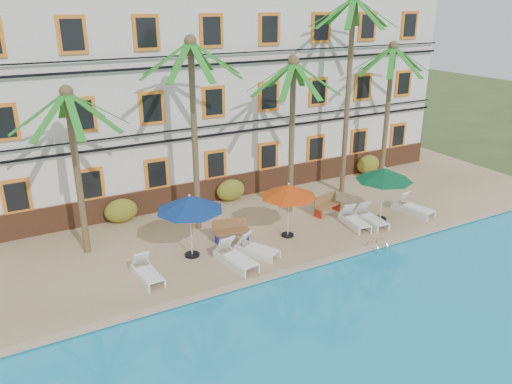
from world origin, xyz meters
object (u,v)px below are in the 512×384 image
lounger_c (256,248)px  lounger_f (413,207)px  umbrella_green (384,175)px  lounger_e (370,218)px  lounger_a (147,272)px  palm_a (74,148)px  palm_b (193,111)px  umbrella_blue (190,204)px  umbrella_red (289,191)px  pool_ladder (377,248)px  palm_c (292,115)px  palm_e (389,95)px  lounger_d (354,220)px  bench_left (231,230)px  bench_right (326,204)px  lounger_b (235,257)px  palm_d (349,73)px

lounger_c → lounger_f: size_ratio=0.92×
lounger_f → umbrella_green: bearing=175.1°
umbrella_green → lounger_e: (-0.73, -0.12, -1.91)m
lounger_a → palm_a: bearing=115.1°
palm_b → lounger_f: palm_b is taller
umbrella_blue → palm_a: bearing=147.0°
umbrella_red → pool_ladder: 4.31m
palm_a → palm_c: size_ratio=0.92×
palm_e → lounger_d: (-4.84, -3.66, -4.61)m
pool_ladder → palm_c: bearing=102.3°
umbrella_red → lounger_d: bearing=-9.9°
palm_b → lounger_d: palm_b is taller
palm_c → umbrella_blue: palm_c is taller
palm_a → palm_c: 9.38m
umbrella_blue → lounger_e: bearing=-6.9°
palm_c → lounger_c: (-3.53, -3.08, -4.42)m
palm_b → lounger_a: (-3.30, -3.12, -4.99)m
palm_a → bench_left: palm_a is taller
palm_b → pool_ladder: 9.37m
palm_e → bench_right: (-5.11, -1.93, -4.42)m
lounger_b → lounger_c: size_ratio=1.12×
umbrella_green → lounger_a: umbrella_green is taller
lounger_e → bench_right: 2.17m
lounger_d → bench_left: (-5.45, 1.36, 0.19)m
palm_c → lounger_f: 7.29m
lounger_d → lounger_f: size_ratio=0.92×
lounger_c → lounger_f: 8.52m
lounger_e → pool_ladder: 2.43m
palm_d → lounger_d: (-2.22, -3.75, -5.91)m
palm_e → umbrella_green: 5.66m
umbrella_green → umbrella_blue: bearing=174.4°
lounger_c → lounger_f: (8.52, 0.09, 0.03)m
palm_c → pool_ladder: palm_c is taller
umbrella_red → lounger_f: 6.79m
umbrella_green → palm_a: bearing=165.7°
lounger_b → lounger_f: (9.61, 0.42, -0.01)m
palm_e → pool_ladder: size_ratio=10.21×
lounger_d → lounger_e: bearing=-11.8°
bench_left → umbrella_blue: bearing=-165.3°
palm_b → lounger_b: (-0.03, -3.73, -4.95)m
umbrella_green → lounger_d: 2.44m
umbrella_green → bench_right: size_ratio=1.64×
palm_b → palm_d: palm_d is taller
palm_e → bench_right: size_ratio=4.85×
umbrella_green → lounger_f: (1.85, -0.16, -1.89)m
palm_a → palm_e: size_ratio=0.88×
bench_right → bench_left: bearing=-175.9°
umbrella_red → pool_ladder: size_ratio=3.26×
umbrella_red → palm_c: bearing=55.8°
palm_d → lounger_b: bearing=-152.7°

